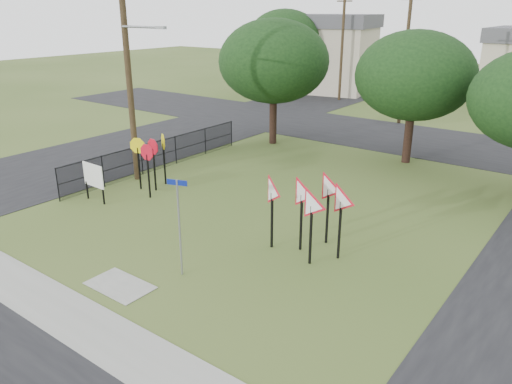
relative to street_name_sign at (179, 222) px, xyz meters
The scene contains 18 objects.
ground 2.17m from the street_name_sign, 141.29° to the left, with size 140.00×140.00×0.00m, color #3A501E.
sidewalk 3.96m from the street_name_sign, 106.13° to the right, with size 30.00×1.60×0.02m, color gray.
planting_strip 5.03m from the street_name_sign, 102.08° to the right, with size 30.00×0.80×0.02m, color #3A501E.
street_left 16.98m from the street_name_sign, 140.28° to the left, with size 8.00×50.00×0.02m, color black.
street_far 20.89m from the street_name_sign, 92.72° to the left, with size 60.00×8.00×0.02m, color black.
curb_pad 2.58m from the street_name_sign, 121.49° to the right, with size 2.00×1.20×0.02m, color gray.
street_name_sign is the anchor object (origin of this frame).
stop_sign_cluster 7.98m from the street_name_sign, 144.23° to the left, with size 1.88×1.91×2.41m.
yield_sign_cluster 4.35m from the street_name_sign, 57.26° to the left, with size 3.28×1.94×2.62m.
info_board 7.73m from the street_name_sign, 163.11° to the left, with size 1.33×0.08×1.67m.
utility_pole_main 10.36m from the street_name_sign, 147.26° to the left, with size 3.55×0.33×10.00m.
far_pole_a 25.13m from the street_name_sign, 96.87° to the left, with size 1.40×0.24×9.00m.
far_pole_c 32.81m from the street_name_sign, 109.64° to the left, with size 1.40×0.24×9.00m.
fence_run 11.15m from the street_name_sign, 140.65° to the left, with size 0.05×11.55×1.50m.
house_left 37.93m from the street_name_sign, 113.30° to the left, with size 10.58×8.88×7.20m.
tree_near_left 16.65m from the street_name_sign, 115.28° to the left, with size 6.40×6.40×7.27m.
tree_near_mid 16.06m from the street_name_sign, 86.33° to the left, with size 6.00×6.00×6.80m.
tree_far_left 35.33m from the street_name_sign, 118.88° to the left, with size 6.80×6.80×7.73m.
Camera 1 is at (11.00, -10.29, 7.74)m, focal length 35.00 mm.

